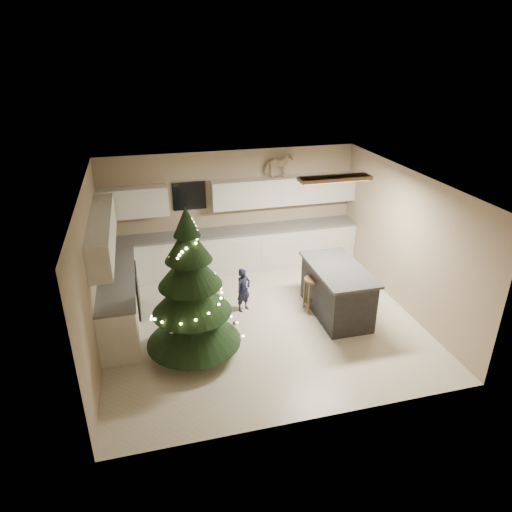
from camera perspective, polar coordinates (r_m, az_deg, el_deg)
name	(u,v)px	position (r m, az deg, el deg)	size (l,w,h in m)	color
ground_plane	(261,321)	(8.41, 0.61, -8.11)	(5.50, 5.50, 0.00)	#BDB3A5
room_shell	(263,232)	(7.61, 0.83, 3.05)	(5.52, 5.02, 2.61)	gray
cabinetry	(197,252)	(9.32, -7.44, 0.47)	(5.50, 3.20, 2.00)	silver
island	(337,291)	(8.52, 10.04, -4.29)	(0.90, 1.70, 0.95)	black
bar_stool	(313,287)	(8.55, 7.17, -3.81)	(0.35, 0.35, 0.67)	brown
christmas_tree	(191,298)	(7.14, -8.08, -5.16)	(1.57, 1.52, 2.51)	#3F2816
toddler	(243,290)	(8.53, -1.57, -4.25)	(0.31, 0.21, 0.86)	black
rocking_horse	(279,165)	(9.85, 2.86, 11.24)	(0.61, 0.33, 0.51)	brown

